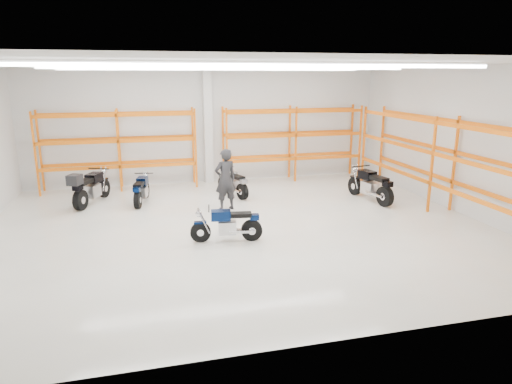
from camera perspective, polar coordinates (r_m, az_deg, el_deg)
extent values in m
plane|color=beige|center=(13.04, -2.01, -4.40)|extent=(14.00, 14.00, 0.00)
cube|color=silver|center=(18.36, -6.10, 8.24)|extent=(14.00, 0.02, 4.50)
cube|color=silver|center=(6.89, 8.53, -2.28)|extent=(14.00, 0.02, 4.50)
cube|color=silver|center=(15.54, 24.17, 5.94)|extent=(0.02, 12.00, 4.50)
cube|color=white|center=(12.35, -2.20, 15.78)|extent=(14.00, 12.00, 0.02)
cube|color=white|center=(9.43, 1.78, 15.58)|extent=(10.00, 0.22, 0.10)
cube|color=white|center=(12.83, -2.68, 15.28)|extent=(10.00, 0.22, 0.10)
cube|color=white|center=(15.78, -4.96, 15.09)|extent=(10.00, 0.22, 0.10)
cylinder|color=black|center=(11.90, -6.95, -5.02)|extent=(0.54, 0.18, 0.53)
cylinder|color=black|center=(11.94, -0.54, -4.80)|extent=(0.57, 0.24, 0.55)
cylinder|color=silver|center=(11.90, -6.95, -5.02)|extent=(0.19, 0.15, 0.18)
cylinder|color=silver|center=(11.94, -0.54, -4.80)|extent=(0.22, 0.20, 0.20)
cube|color=#051439|center=(11.82, -6.99, -3.80)|extent=(0.34, 0.18, 0.05)
cube|color=#B7B7BC|center=(11.87, -3.62, -4.45)|extent=(0.50, 0.38, 0.34)
cube|color=#A5A5AA|center=(11.92, -1.99, -4.81)|extent=(0.63, 0.20, 0.07)
cube|color=#051439|center=(11.76, -4.42, -2.92)|extent=(0.54, 0.37, 0.25)
cube|color=black|center=(11.78, -2.00, -2.85)|extent=(0.62, 0.35, 0.11)
cube|color=#051439|center=(11.83, -0.20, -3.13)|extent=(0.26, 0.23, 0.14)
cylinder|color=black|center=(11.70, -5.92, -2.04)|extent=(0.12, 0.62, 0.03)
sphere|color=silver|center=(11.75, -7.20, -2.74)|extent=(0.17, 0.17, 0.17)
cylinder|color=silver|center=(11.78, -1.77, -5.03)|extent=(0.67, 0.18, 0.08)
cylinder|color=black|center=(16.94, -18.43, 0.42)|extent=(0.37, 0.64, 0.64)
cylinder|color=black|center=(15.58, -21.09, -0.96)|extent=(0.44, 0.68, 0.66)
cylinder|color=silver|center=(16.94, -18.43, 0.42)|extent=(0.22, 0.26, 0.21)
cylinder|color=silver|center=(15.58, -21.09, -0.96)|extent=(0.29, 0.30, 0.23)
cube|color=black|center=(16.87, -18.51, 1.47)|extent=(0.30, 0.42, 0.06)
cube|color=#B7B7BC|center=(16.20, -19.80, 0.15)|extent=(0.57, 0.66, 0.41)
cube|color=#A5A5AA|center=(15.88, -20.45, -0.58)|extent=(0.41, 0.74, 0.09)
cube|color=black|center=(16.27, -19.60, 1.70)|extent=(0.57, 0.69, 0.30)
cube|color=black|center=(15.77, -20.62, 1.22)|extent=(0.57, 0.77, 0.13)
cube|color=black|center=(15.41, -21.40, 0.53)|extent=(0.33, 0.35, 0.17)
cylinder|color=black|center=(16.54, -19.07, 2.77)|extent=(0.70, 0.33, 0.04)
sphere|color=silver|center=(16.85, -18.52, 2.43)|extent=(0.20, 0.20, 0.20)
cylinder|color=silver|center=(15.93, -21.06, -0.59)|extent=(0.41, 0.77, 0.10)
cube|color=black|center=(15.24, -21.73, 1.43)|extent=(0.49, 0.52, 0.32)
cylinder|color=black|center=(16.53, -13.54, 0.25)|extent=(0.22, 0.56, 0.54)
cylinder|color=black|center=(15.24, -14.56, -0.97)|extent=(0.28, 0.59, 0.56)
cylinder|color=silver|center=(16.53, -13.54, 0.25)|extent=(0.16, 0.20, 0.18)
cylinder|color=silver|center=(15.24, -14.56, -0.97)|extent=(0.22, 0.23, 0.20)
cube|color=#03133A|center=(16.46, -13.60, 1.17)|extent=(0.20, 0.35, 0.05)
cube|color=#B7B7BC|center=(15.83, -14.07, 0.01)|extent=(0.42, 0.53, 0.35)
cube|color=#A5A5AA|center=(15.53, -14.32, -0.64)|extent=(0.24, 0.64, 0.07)
cube|color=#03133A|center=(15.90, -14.03, 1.36)|extent=(0.41, 0.56, 0.25)
cube|color=black|center=(15.42, -14.42, 0.93)|extent=(0.40, 0.64, 0.11)
cube|color=#03133A|center=(15.08, -14.71, 0.32)|extent=(0.25, 0.27, 0.15)
cylinder|color=black|center=(16.16, -13.85, 2.30)|extent=(0.63, 0.17, 0.03)
sphere|color=silver|center=(16.45, -13.62, 2.00)|extent=(0.17, 0.17, 0.17)
cylinder|color=silver|center=(15.52, -14.87, -0.67)|extent=(0.23, 0.68, 0.08)
cylinder|color=black|center=(16.96, -4.17, 1.00)|extent=(0.29, 0.56, 0.55)
cylinder|color=black|center=(15.81, -1.71, 0.06)|extent=(0.34, 0.59, 0.57)
cylinder|color=silver|center=(16.96, -4.17, 1.00)|extent=(0.18, 0.22, 0.18)
cylinder|color=silver|center=(15.81, -1.71, 0.06)|extent=(0.24, 0.25, 0.20)
cube|color=gray|center=(16.90, -4.19, 1.91)|extent=(0.24, 0.36, 0.06)
cube|color=#B7B7BC|center=(16.33, -2.94, 0.89)|extent=(0.47, 0.56, 0.35)
cube|color=#A5A5AA|center=(16.06, -2.30, 0.33)|extent=(0.32, 0.64, 0.07)
cube|color=gray|center=(16.39, -3.25, 2.19)|extent=(0.47, 0.59, 0.26)
cube|color=black|center=(15.96, -2.31, 1.86)|extent=(0.46, 0.66, 0.11)
cube|color=gray|center=(15.66, -1.58, 1.34)|extent=(0.27, 0.29, 0.15)
cylinder|color=black|center=(16.62, -3.81, 3.06)|extent=(0.62, 0.24, 0.03)
sphere|color=silver|center=(16.88, -4.27, 2.72)|extent=(0.17, 0.17, 0.17)
cylinder|color=silver|center=(15.96, -2.68, 0.23)|extent=(0.31, 0.68, 0.08)
cylinder|color=black|center=(16.78, 12.24, 0.73)|extent=(0.25, 0.66, 0.65)
cylinder|color=black|center=(15.55, 15.81, -0.53)|extent=(0.32, 0.70, 0.67)
cylinder|color=silver|center=(16.78, 12.24, 0.73)|extent=(0.19, 0.24, 0.22)
cylinder|color=silver|center=(15.55, 15.81, -0.53)|extent=(0.26, 0.27, 0.24)
cube|color=black|center=(16.71, 12.29, 1.81)|extent=(0.23, 0.41, 0.07)
cube|color=#B7B7BC|center=(16.10, 14.05, 0.52)|extent=(0.49, 0.63, 0.41)
cube|color=#A5A5AA|center=(15.82, 14.96, -0.19)|extent=(0.27, 0.77, 0.09)
cube|color=black|center=(16.16, 13.71, 2.09)|extent=(0.47, 0.66, 0.30)
cube|color=black|center=(15.70, 15.08, 1.65)|extent=(0.45, 0.76, 0.13)
cube|color=black|center=(15.39, 16.13, 0.99)|extent=(0.29, 0.32, 0.17)
cylinder|color=black|center=(16.40, 12.97, 3.16)|extent=(0.75, 0.18, 0.04)
sphere|color=silver|center=(16.68, 12.26, 2.78)|extent=(0.21, 0.21, 0.21)
cylinder|color=silver|center=(15.68, 14.57, -0.29)|extent=(0.25, 0.82, 0.10)
imported|color=black|center=(14.48, -3.85, 1.56)|extent=(0.82, 0.64, 1.98)
cube|color=white|center=(18.18, -6.02, 8.18)|extent=(0.32, 0.32, 4.50)
cube|color=#FF5F03|center=(18.51, -25.40, 4.63)|extent=(0.07, 0.07, 3.00)
cube|color=#FF5F03|center=(17.73, -25.87, 4.21)|extent=(0.07, 0.07, 3.00)
cube|color=#FF5F03|center=(18.17, -16.69, 5.27)|extent=(0.07, 0.07, 3.00)
cube|color=#FF5F03|center=(17.38, -16.78, 4.86)|extent=(0.07, 0.07, 3.00)
cube|color=#FF5F03|center=(18.26, -7.86, 5.78)|extent=(0.07, 0.07, 3.00)
cube|color=#FF5F03|center=(17.48, -7.55, 5.40)|extent=(0.07, 0.07, 3.00)
cube|color=#FF5F03|center=(18.26, -16.57, 3.52)|extent=(5.60, 0.07, 0.12)
cube|color=#FF5F03|center=(17.48, -16.65, 3.05)|extent=(5.60, 0.07, 0.12)
cube|color=#FF5F03|center=(18.12, -16.78, 6.43)|extent=(5.60, 0.07, 0.12)
cube|color=#FF5F03|center=(17.33, -16.87, 6.09)|extent=(5.60, 0.07, 0.12)
cube|color=#FF5F03|center=(18.02, -17.00, 9.38)|extent=(5.60, 0.07, 0.12)
cube|color=#FF5F03|center=(17.22, -17.10, 9.17)|extent=(5.60, 0.07, 0.12)
cube|color=#FF5F03|center=(18.43, -4.13, 5.96)|extent=(0.07, 0.07, 3.00)
cube|color=#FF5F03|center=(17.65, -3.67, 5.59)|extent=(0.07, 0.07, 3.00)
cube|color=#FF5F03|center=(19.12, 4.20, 6.26)|extent=(0.07, 0.07, 3.00)
cube|color=#FF5F03|center=(18.37, 4.99, 5.91)|extent=(0.07, 0.07, 3.00)
cube|color=#FF5F03|center=(20.17, 11.82, 6.43)|extent=(0.07, 0.07, 3.00)
cube|color=#FF5F03|center=(19.46, 12.85, 6.09)|extent=(0.07, 0.07, 3.00)
cube|color=#FF5F03|center=(19.20, 4.17, 4.60)|extent=(5.60, 0.07, 0.12)
cube|color=#FF5F03|center=(18.46, 4.95, 4.18)|extent=(5.60, 0.07, 0.12)
cube|color=#FF5F03|center=(19.07, 4.23, 7.38)|extent=(5.60, 0.07, 0.12)
cube|color=#FF5F03|center=(18.32, 5.02, 7.07)|extent=(5.60, 0.07, 0.12)
cube|color=#FF5F03|center=(18.97, 4.28, 10.19)|extent=(5.60, 0.07, 0.12)
cube|color=#FF5F03|center=(18.22, 5.08, 10.00)|extent=(5.60, 0.07, 0.12)
cube|color=#FF5F03|center=(15.58, 23.54, 3.22)|extent=(0.07, 0.07, 3.00)
cube|color=#FF5F03|center=(15.11, 21.13, 3.14)|extent=(0.07, 0.07, 3.00)
cube|color=#FF5F03|center=(19.28, 15.44, 5.85)|extent=(0.07, 0.07, 3.00)
cube|color=#FF5F03|center=(18.90, 13.32, 5.82)|extent=(0.07, 0.07, 3.00)
cube|color=#FF5F03|center=(15.69, 23.34, 1.21)|extent=(0.07, 9.00, 0.12)
cube|color=#FF5F03|center=(15.22, 20.94, 1.06)|extent=(0.07, 9.00, 0.12)
cube|color=#FF5F03|center=(15.52, 23.68, 4.58)|extent=(0.07, 9.00, 0.12)
cube|color=#FF5F03|center=(15.04, 21.26, 4.53)|extent=(0.07, 9.00, 0.12)
cube|color=#FF5F03|center=(15.41, 24.03, 8.01)|extent=(0.07, 9.00, 0.12)
cube|color=#FF5F03|center=(14.93, 21.59, 8.08)|extent=(0.07, 9.00, 0.12)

